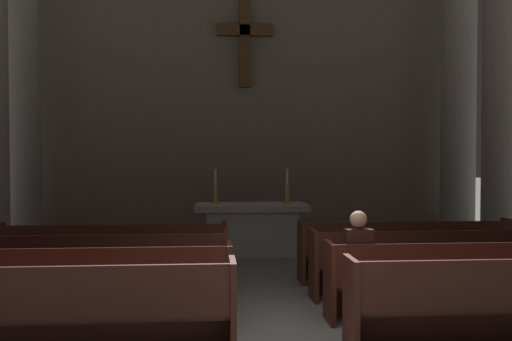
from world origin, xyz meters
TOP-DOWN VIEW (x-y plane):
  - pew_left_row_1 at (-2.26, -0.04)m, footprint 3.39×0.50m
  - pew_left_row_2 at (-2.26, 0.99)m, footprint 3.39×0.50m
  - pew_left_row_3 at (-2.26, 2.03)m, footprint 3.39×0.50m
  - pew_left_row_4 at (-2.26, 3.06)m, footprint 3.39×0.50m
  - pew_right_row_1 at (2.26, -0.04)m, footprint 3.39×0.50m
  - pew_right_row_2 at (2.26, 0.99)m, footprint 3.39×0.50m
  - pew_right_row_3 at (2.26, 2.03)m, footprint 3.39×0.50m
  - pew_right_row_4 at (2.26, 3.06)m, footprint 3.39×0.50m
  - column_right_third at (4.77, 4.96)m, footprint 1.15×1.15m
  - column_left_fourth at (-4.77, 6.94)m, footprint 1.15×1.15m
  - column_right_fourth at (4.77, 6.94)m, footprint 1.15×1.15m
  - altar at (0.00, 5.53)m, footprint 2.20×0.90m
  - candlestick_left at (-0.70, 5.53)m, footprint 0.16×0.16m
  - candlestick_right at (0.70, 5.53)m, footprint 0.16×0.16m
  - apse_with_cross at (0.00, 7.93)m, footprint 10.77×0.49m
  - lone_worshipper at (0.92, 1.03)m, footprint 0.32×0.43m

SIDE VIEW (x-z plane):
  - pew_left_row_1 at x=-2.26m, z-range 0.00..0.95m
  - pew_left_row_2 at x=-2.26m, z-range 0.00..0.95m
  - pew_left_row_3 at x=-2.26m, z-range 0.00..0.95m
  - pew_left_row_4 at x=-2.26m, z-range 0.00..0.95m
  - pew_right_row_1 at x=2.26m, z-range 0.00..0.95m
  - pew_right_row_2 at x=2.26m, z-range 0.00..0.95m
  - pew_right_row_3 at x=2.26m, z-range 0.00..0.95m
  - pew_right_row_4 at x=2.26m, z-range 0.00..0.95m
  - altar at x=0.00m, z-range 0.03..1.04m
  - lone_worshipper at x=0.92m, z-range 0.03..1.35m
  - candlestick_left at x=-0.70m, z-range 0.89..1.57m
  - candlestick_right at x=0.70m, z-range 0.89..1.57m
  - column_right_third at x=4.77m, z-range -0.09..6.84m
  - column_left_fourth at x=-4.77m, z-range -0.09..6.84m
  - column_right_fourth at x=4.77m, z-range -0.09..6.84m
  - apse_with_cross at x=0.00m, z-range 0.00..8.21m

